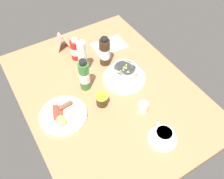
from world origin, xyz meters
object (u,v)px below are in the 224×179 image
Objects in this scene: creamer_jug at (143,107)px; cutlery_setting at (109,45)px; sauce_bottle_brown at (105,52)px; menu_card at (61,42)px; sauce_bottle_green at (84,76)px; porridge_bowl at (125,74)px; coffee_cup at (163,136)px; sauce_bottle_red at (76,49)px; breakfast_plate at (63,115)px; jam_jar at (102,100)px; wine_glass at (82,53)px.

cutlery_setting is at bearing -11.97° from creamer_jug.
creamer_jug is 38.66cm from sauce_bottle_brown.
sauce_bottle_brown is 1.74× the size of menu_card.
sauce_bottle_green is at bearing 176.07° from menu_card.
sauce_bottle_green is 35.45cm from menu_card.
creamer_jug is (-50.50, 10.70, 2.20)cm from cutlery_setting.
sauce_bottle_green reaches higher than porridge_bowl.
coffee_cup is 68.54cm from sauce_bottle_red.
sauce_bottle_brown reaches higher than menu_card.
sauce_bottle_red reaches higher than breakfast_plate.
menu_card is at bearing -0.67° from jam_jar.
sauce_bottle_red is (28.66, 14.37, 2.28)cm from porridge_bowl.
sauce_bottle_brown is (-12.27, 9.65, 7.88)cm from cutlery_setting.
sauce_bottle_green is at bearing 31.41° from creamer_jug.
sauce_bottle_brown reaches higher than cutlery_setting.
coffee_cup is at bearing -136.11° from breakfast_plate.
sauce_bottle_green is at bearing 7.43° from jam_jar.
coffee_cup is 81.16cm from menu_card.
sauce_bottle_red is 0.77× the size of sauce_bottle_brown.
sauce_bottle_green is at bearing -58.11° from breakfast_plate.
creamer_jug is 42.17cm from wine_glass.
porridge_bowl is 1.72× the size of coffee_cup.
porridge_bowl is at bearing -9.08° from creamer_jug.
coffee_cup is 1.31× the size of menu_card.
cutlery_setting is at bearing -90.18° from sauce_bottle_red.
coffee_cup is at bearing 173.66° from creamer_jug.
creamer_jug is 0.32× the size of sauce_bottle_brown.
jam_jar is 0.61× the size of menu_card.
breakfast_plate is at bearing 121.19° from sauce_bottle_brown.
wine_glass reaches higher than jam_jar.
wine_glass is at bearing -174.50° from menu_card.
creamer_jug is at bearing 178.43° from sauce_bottle_brown.
cutlery_setting is 1.17× the size of sauce_bottle_brown.
breakfast_plate is (16.66, 34.58, -1.50)cm from creamer_jug.
sauce_bottle_brown is at bearing -59.51° from sauce_bottle_green.
sauce_bottle_green is at bearing 18.42° from coffee_cup.
sauce_bottle_green is (44.96, 14.97, 5.85)cm from coffee_cup.
sauce_bottle_brown is 42.27cm from breakfast_plate.
jam_jar is (-8.34, 18.55, -0.80)cm from porridge_bowl.
creamer_jug is at bearing -167.03° from menu_card.
breakfast_plate is (-33.90, 23.71, -5.27)cm from sauce_bottle_red.
cutlery_setting is (28.59, -7.20, -3.69)cm from porridge_bowl.
sauce_bottle_green is 23.79cm from sauce_bottle_red.
jam_jar is at bearing 23.05° from coffee_cup.
wine_glass is 27.42cm from jam_jar.
jam_jar reaches higher than coffee_cup.
wine_glass reaches higher than cutlery_setting.
cutlery_setting is 45.12cm from jam_jar.
wine_glass is 1.46× the size of sauce_bottle_red.
porridge_bowl is 21.68cm from sauce_bottle_green.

